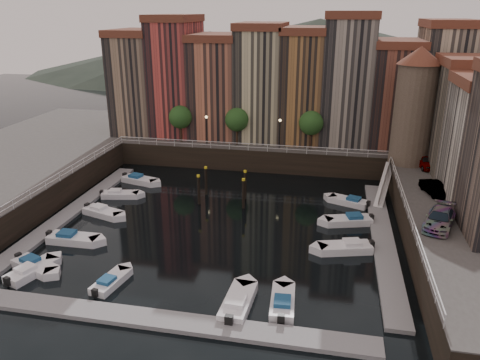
% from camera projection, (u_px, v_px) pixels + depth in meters
% --- Properties ---
extents(ground, '(200.00, 200.00, 0.00)m').
position_uv_depth(ground, '(220.00, 221.00, 48.44)').
color(ground, black).
rests_on(ground, ground).
extents(quay_far, '(80.00, 20.00, 3.00)m').
position_uv_depth(quay_far, '(260.00, 142.00, 71.86)').
color(quay_far, black).
rests_on(quay_far, ground).
extents(dock_left, '(2.00, 28.00, 0.35)m').
position_uv_depth(dock_left, '(72.00, 211.00, 50.48)').
color(dock_left, gray).
rests_on(dock_left, ground).
extents(dock_right, '(2.00, 28.00, 0.35)m').
position_uv_depth(dock_right, '(383.00, 238.00, 44.44)').
color(dock_right, gray).
rests_on(dock_right, ground).
extents(dock_near, '(30.00, 2.00, 0.35)m').
position_uv_depth(dock_near, '(162.00, 320.00, 32.74)').
color(dock_near, gray).
rests_on(dock_near, ground).
extents(mountains, '(145.00, 100.00, 18.00)m').
position_uv_depth(mountains, '(308.00, 52.00, 146.64)').
color(mountains, '#2D382D').
rests_on(mountains, ground).
extents(far_terrace, '(48.70, 10.30, 17.50)m').
position_uv_depth(far_terrace, '(281.00, 83.00, 65.69)').
color(far_terrace, '#90765B').
rests_on(far_terrace, quay_far).
extents(corner_tower, '(5.20, 5.20, 13.80)m').
position_uv_depth(corner_tower, '(414.00, 105.00, 54.56)').
color(corner_tower, '#6B5B4C').
rests_on(corner_tower, quay_right).
extents(promenade_trees, '(21.20, 3.20, 5.20)m').
position_uv_depth(promenade_trees, '(242.00, 120.00, 63.18)').
color(promenade_trees, black).
rests_on(promenade_trees, quay_far).
extents(street_lamps, '(10.36, 0.36, 4.18)m').
position_uv_depth(street_lamps, '(243.00, 127.00, 62.43)').
color(street_lamps, black).
rests_on(street_lamps, quay_far).
extents(railings, '(36.08, 34.04, 0.52)m').
position_uv_depth(railings, '(230.00, 172.00, 51.64)').
color(railings, white).
rests_on(railings, ground).
extents(gangway, '(2.78, 8.32, 3.73)m').
position_uv_depth(gangway, '(384.00, 182.00, 53.80)').
color(gangway, white).
rests_on(gangway, ground).
extents(mooring_pilings, '(5.49, 3.50, 3.78)m').
position_uv_depth(mooring_pilings, '(223.00, 188.00, 52.98)').
color(mooring_pilings, black).
rests_on(mooring_pilings, ground).
extents(boat_left_0, '(4.74, 3.14, 1.07)m').
position_uv_depth(boat_left_0, '(34.00, 266.00, 39.36)').
color(boat_left_0, white).
rests_on(boat_left_0, ground).
extents(boat_left_1, '(5.09, 1.93, 1.16)m').
position_uv_depth(boat_left_1, '(72.00, 239.00, 43.93)').
color(boat_left_1, white).
rests_on(boat_left_1, ground).
extents(boat_left_2, '(4.91, 3.00, 1.10)m').
position_uv_depth(boat_left_2, '(103.00, 212.00, 49.73)').
color(boat_left_2, white).
rests_on(boat_left_2, ground).
extents(boat_left_3, '(4.56, 2.41, 1.02)m').
position_uv_depth(boat_left_3, '(119.00, 194.00, 54.52)').
color(boat_left_3, white).
rests_on(boat_left_3, ground).
extents(boat_left_4, '(5.05, 2.93, 1.13)m').
position_uv_depth(boat_left_4, '(139.00, 180.00, 59.07)').
color(boat_left_4, white).
rests_on(boat_left_4, ground).
extents(boat_right_2, '(5.18, 3.08, 1.16)m').
position_uv_depth(boat_right_2, '(346.00, 248.00, 42.28)').
color(boat_right_2, white).
rests_on(boat_right_2, ground).
extents(boat_right_3, '(5.07, 3.05, 1.14)m').
position_uv_depth(boat_right_3, '(349.00, 220.00, 47.74)').
color(boat_right_3, white).
rests_on(boat_right_3, ground).
extents(boat_right_4, '(4.69, 3.18, 1.06)m').
position_uv_depth(boat_right_4, '(349.00, 201.00, 52.50)').
color(boat_right_4, white).
rests_on(boat_right_4, ground).
extents(boat_near_0, '(2.96, 4.81, 1.08)m').
position_uv_depth(boat_near_0, '(31.00, 271.00, 38.61)').
color(boat_near_0, white).
rests_on(boat_near_0, ground).
extents(boat_near_1, '(2.15, 4.23, 0.95)m').
position_uv_depth(boat_near_1, '(111.00, 282.00, 37.13)').
color(boat_near_1, white).
rests_on(boat_near_1, ground).
extents(boat_near_2, '(2.15, 5.29, 1.20)m').
position_uv_depth(boat_near_2, '(238.00, 303.00, 34.33)').
color(boat_near_2, white).
rests_on(boat_near_2, ground).
extents(boat_near_3, '(2.03, 4.83, 1.10)m').
position_uv_depth(boat_near_3, '(283.00, 303.00, 34.39)').
color(boat_near_3, white).
rests_on(boat_near_3, ground).
extents(car_a, '(2.72, 4.77, 1.53)m').
position_uv_depth(car_a, '(425.00, 162.00, 55.02)').
color(car_a, gray).
rests_on(car_a, quay_right).
extents(car_b, '(2.50, 4.25, 1.32)m').
position_uv_depth(car_b, '(434.00, 189.00, 46.97)').
color(car_b, gray).
rests_on(car_b, quay_right).
extents(car_c, '(3.79, 5.71, 1.54)m').
position_uv_depth(car_c, '(440.00, 219.00, 39.95)').
color(car_c, gray).
rests_on(car_c, quay_right).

